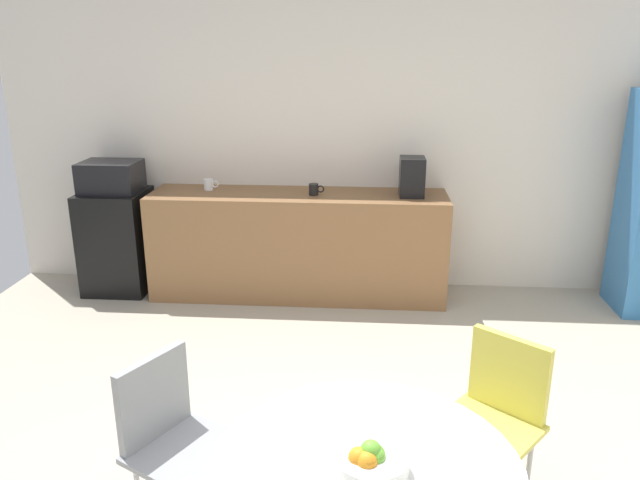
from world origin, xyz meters
TOP-DOWN VIEW (x-y plane):
  - wall_back at (0.00, 3.00)m, footprint 6.00×0.10m
  - counter_block at (-0.38, 2.65)m, footprint 2.50×0.60m
  - mini_fridge at (-1.98, 2.65)m, footprint 0.54×0.54m
  - microwave at (-1.98, 2.65)m, footprint 0.48×0.38m
  - chair_yellow at (0.81, 0.18)m, footprint 0.59×0.59m
  - chair_gray at (-0.63, -0.10)m, footprint 0.57×0.57m
  - fruit_bowl at (0.22, -0.61)m, footprint 0.24×0.24m
  - mug_white at (-1.15, 2.73)m, footprint 0.13×0.08m
  - mug_green at (-0.24, 2.62)m, footprint 0.13×0.08m
  - coffee_maker at (0.56, 2.65)m, footprint 0.20×0.24m

SIDE VIEW (x-z plane):
  - mini_fridge at x=-1.98m, z-range 0.00..0.89m
  - counter_block at x=-0.38m, z-range 0.00..0.90m
  - chair_yellow at x=0.81m, z-range 0.11..0.94m
  - chair_gray at x=-0.63m, z-range 0.11..0.94m
  - fruit_bowl at x=0.22m, z-range 0.72..0.85m
  - mug_white at x=-1.15m, z-range 0.90..1.00m
  - mug_green at x=-0.24m, z-range 0.90..1.00m
  - microwave at x=-1.98m, z-range 0.89..1.15m
  - coffee_maker at x=0.56m, z-range 0.90..1.22m
  - wall_back at x=0.00m, z-range 0.00..2.60m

